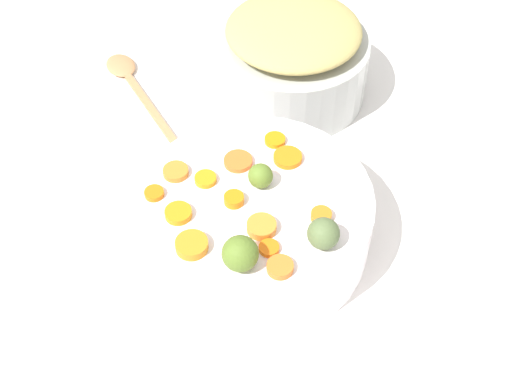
% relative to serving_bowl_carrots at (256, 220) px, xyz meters
% --- Properties ---
extents(tabletop, '(2.40, 2.40, 0.02)m').
position_rel_serving_bowl_carrots_xyz_m(tabletop, '(-0.01, 0.05, -0.06)').
color(tabletop, white).
rests_on(tabletop, ground).
extents(serving_bowl_carrots, '(0.30, 0.30, 0.09)m').
position_rel_serving_bowl_carrots_xyz_m(serving_bowl_carrots, '(0.00, 0.00, 0.00)').
color(serving_bowl_carrots, white).
rests_on(serving_bowl_carrots, tabletop).
extents(metal_pot, '(0.24, 0.24, 0.10)m').
position_rel_serving_bowl_carrots_xyz_m(metal_pot, '(0.08, -0.30, 0.00)').
color(metal_pot, '#B5B8B5').
rests_on(metal_pot, tabletop).
extents(stuffing_mound, '(0.21, 0.21, 0.04)m').
position_rel_serving_bowl_carrots_xyz_m(stuffing_mound, '(0.08, -0.30, 0.08)').
color(stuffing_mound, tan).
rests_on(stuffing_mound, metal_pot).
extents(carrot_slice_0, '(0.05, 0.05, 0.01)m').
position_rel_serving_bowl_carrots_xyz_m(carrot_slice_0, '(0.05, -0.04, 0.05)').
color(carrot_slice_0, orange).
rests_on(carrot_slice_0, serving_bowl_carrots).
extents(carrot_slice_1, '(0.05, 0.05, 0.01)m').
position_rel_serving_bowl_carrots_xyz_m(carrot_slice_1, '(-0.01, -0.08, 0.05)').
color(carrot_slice_1, orange).
rests_on(carrot_slice_1, serving_bowl_carrots).
extents(carrot_slice_2, '(0.04, 0.04, 0.01)m').
position_rel_serving_bowl_carrots_xyz_m(carrot_slice_2, '(0.07, 0.00, 0.05)').
color(carrot_slice_2, orange).
rests_on(carrot_slice_2, serving_bowl_carrots).
extents(carrot_slice_3, '(0.03, 0.03, 0.01)m').
position_rel_serving_bowl_carrots_xyz_m(carrot_slice_3, '(0.02, -0.10, 0.05)').
color(carrot_slice_3, orange).
rests_on(carrot_slice_3, serving_bowl_carrots).
extents(carrot_slice_4, '(0.05, 0.05, 0.01)m').
position_rel_serving_bowl_carrots_xyz_m(carrot_slice_4, '(0.11, 0.01, 0.05)').
color(carrot_slice_4, orange).
rests_on(carrot_slice_4, serving_bowl_carrots).
extents(carrot_slice_5, '(0.04, 0.04, 0.01)m').
position_rel_serving_bowl_carrots_xyz_m(carrot_slice_5, '(-0.07, 0.09, 0.05)').
color(carrot_slice_5, orange).
rests_on(carrot_slice_5, serving_bowl_carrots).
extents(carrot_slice_6, '(0.04, 0.04, 0.01)m').
position_rel_serving_bowl_carrots_xyz_m(carrot_slice_6, '(-0.09, -0.00, 0.05)').
color(carrot_slice_6, orange).
rests_on(carrot_slice_6, serving_bowl_carrots).
extents(carrot_slice_7, '(0.03, 0.03, 0.01)m').
position_rel_serving_bowl_carrots_xyz_m(carrot_slice_7, '(0.12, 0.05, 0.05)').
color(carrot_slice_7, orange).
rests_on(carrot_slice_7, serving_bowl_carrots).
extents(carrot_slice_8, '(0.03, 0.03, 0.01)m').
position_rel_serving_bowl_carrots_xyz_m(carrot_slice_8, '(0.02, 0.02, 0.05)').
color(carrot_slice_8, orange).
rests_on(carrot_slice_8, serving_bowl_carrots).
extents(carrot_slice_9, '(0.04, 0.04, 0.01)m').
position_rel_serving_bowl_carrots_xyz_m(carrot_slice_9, '(0.07, 0.07, 0.05)').
color(carrot_slice_9, orange).
rests_on(carrot_slice_9, serving_bowl_carrots).
extents(carrot_slice_10, '(0.05, 0.05, 0.01)m').
position_rel_serving_bowl_carrots_xyz_m(carrot_slice_10, '(0.03, 0.10, 0.05)').
color(carrot_slice_10, orange).
rests_on(carrot_slice_10, serving_bowl_carrots).
extents(carrot_slice_11, '(0.03, 0.03, 0.01)m').
position_rel_serving_bowl_carrots_xyz_m(carrot_slice_11, '(-0.05, 0.07, 0.05)').
color(carrot_slice_11, orange).
rests_on(carrot_slice_11, serving_bowl_carrots).
extents(carrot_slice_12, '(0.05, 0.05, 0.01)m').
position_rel_serving_bowl_carrots_xyz_m(carrot_slice_12, '(-0.03, 0.04, 0.05)').
color(carrot_slice_12, orange).
rests_on(carrot_slice_12, serving_bowl_carrots).
extents(brussels_sprout_0, '(0.04, 0.04, 0.04)m').
position_rel_serving_bowl_carrots_xyz_m(brussels_sprout_0, '(-0.03, 0.10, 0.07)').
color(brussels_sprout_0, '#5A7629').
rests_on(brussels_sprout_0, serving_bowl_carrots).
extents(brussels_sprout_1, '(0.03, 0.03, 0.03)m').
position_rel_serving_bowl_carrots_xyz_m(brussels_sprout_1, '(0.00, -0.02, 0.06)').
color(brussels_sprout_1, olive).
rests_on(brussels_sprout_1, serving_bowl_carrots).
extents(brussels_sprout_2, '(0.04, 0.04, 0.04)m').
position_rel_serving_bowl_carrots_xyz_m(brussels_sprout_2, '(-0.10, 0.03, 0.07)').
color(brussels_sprout_2, '#586C3F').
rests_on(brussels_sprout_2, serving_bowl_carrots).
extents(wooden_spoon, '(0.24, 0.17, 0.01)m').
position_rel_serving_bowl_carrots_xyz_m(wooden_spoon, '(0.33, -0.20, -0.04)').
color(wooden_spoon, '#B77F51').
rests_on(wooden_spoon, tabletop).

